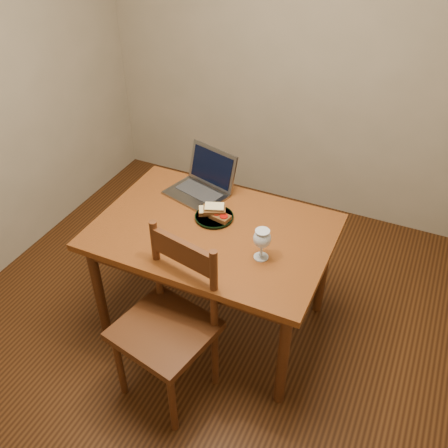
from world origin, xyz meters
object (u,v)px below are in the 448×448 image
at_px(chair, 167,319).
at_px(plate, 214,217).
at_px(laptop, 203,181).
at_px(table, 213,241).
at_px(milk_glass, 262,244).

distance_m(chair, plate, 0.65).
bearing_deg(laptop, plate, -35.86).
height_order(table, plate, plate).
height_order(table, chair, chair).
relative_size(table, plate, 5.87).
xyz_separation_m(plate, laptop, (-0.18, 0.23, 0.06)).
relative_size(table, laptop, 3.11).
bearing_deg(plate, laptop, 128.30).
xyz_separation_m(chair, milk_glass, (0.33, 0.41, 0.30)).
bearing_deg(chair, laptop, 115.77).
bearing_deg(milk_glass, chair, -128.99).
distance_m(table, milk_glass, 0.39).
distance_m(chair, laptop, 0.91).
bearing_deg(milk_glass, plate, 151.19).
height_order(plate, milk_glass, milk_glass).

